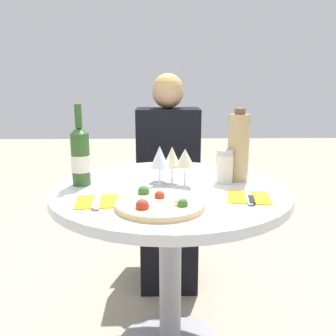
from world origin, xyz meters
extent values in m
cylinder|color=gray|center=(0.00, 0.00, 0.37)|extent=(0.09, 0.09, 0.69)
cylinder|color=silver|center=(0.00, 0.00, 0.73)|extent=(0.94, 0.94, 0.04)
cylinder|color=silver|center=(0.01, 0.77, 0.01)|extent=(0.35, 0.35, 0.01)
cylinder|color=silver|center=(0.01, 0.77, 0.22)|extent=(0.06, 0.06, 0.45)
cube|color=silver|center=(0.01, 0.77, 0.46)|extent=(0.39, 0.39, 0.03)
cube|color=silver|center=(0.01, 0.96, 0.69)|extent=(0.39, 0.02, 0.42)
cube|color=black|center=(0.01, 0.60, 0.24)|extent=(0.31, 0.36, 0.48)
cube|color=black|center=(0.01, 0.77, 0.74)|extent=(0.37, 0.24, 0.52)
sphere|color=tan|center=(0.01, 0.77, 1.09)|extent=(0.18, 0.18, 0.18)
sphere|color=tan|center=(0.01, 0.77, 1.11)|extent=(0.17, 0.17, 0.17)
cylinder|color=#E5C17F|center=(-0.04, -0.23, 0.76)|extent=(0.30, 0.30, 0.02)
sphere|color=#B22D1E|center=(-0.10, -0.30, 0.78)|extent=(0.04, 0.04, 0.04)
sphere|color=#336B28|center=(0.03, -0.28, 0.78)|extent=(0.04, 0.04, 0.04)
sphere|color=#336B28|center=(-0.10, -0.15, 0.78)|extent=(0.04, 0.04, 0.04)
sphere|color=beige|center=(0.03, -0.27, 0.78)|extent=(0.04, 0.04, 0.04)
sphere|color=#B22D1E|center=(-0.04, -0.20, 0.78)|extent=(0.04, 0.04, 0.04)
cylinder|color=#2D5623|center=(-0.36, 0.05, 0.85)|extent=(0.07, 0.07, 0.21)
cone|color=#2D5623|center=(-0.36, 0.05, 0.97)|extent=(0.07, 0.07, 0.03)
cylinder|color=#2D5623|center=(-0.36, 0.05, 1.02)|extent=(0.03, 0.03, 0.09)
cylinder|color=silver|center=(-0.36, 0.05, 0.84)|extent=(0.07, 0.07, 0.07)
cylinder|color=tan|center=(0.28, 0.10, 0.89)|extent=(0.09, 0.09, 0.28)
cylinder|color=brown|center=(0.28, 0.10, 1.04)|extent=(0.04, 0.04, 0.02)
cylinder|color=silver|center=(0.22, 0.06, 0.81)|extent=(0.07, 0.07, 0.12)
cylinder|color=#B2B2B7|center=(0.22, 0.06, 0.87)|extent=(0.07, 0.07, 0.02)
cylinder|color=silver|center=(-0.04, 0.01, 0.75)|extent=(0.06, 0.06, 0.00)
cylinder|color=silver|center=(-0.04, 0.01, 0.79)|extent=(0.01, 0.01, 0.07)
cone|color=silver|center=(-0.04, 0.01, 0.86)|extent=(0.08, 0.08, 0.07)
cylinder|color=silver|center=(-0.04, 0.08, 0.75)|extent=(0.06, 0.06, 0.00)
cylinder|color=silver|center=(-0.04, 0.08, 0.78)|extent=(0.01, 0.01, 0.06)
cone|color=silver|center=(-0.04, 0.08, 0.86)|extent=(0.07, 0.07, 0.08)
cylinder|color=silver|center=(0.01, 0.05, 0.75)|extent=(0.06, 0.06, 0.00)
cylinder|color=silver|center=(0.01, 0.05, 0.79)|extent=(0.01, 0.01, 0.07)
cone|color=beige|center=(0.01, 0.05, 0.86)|extent=(0.07, 0.07, 0.08)
cylinder|color=silver|center=(0.06, 0.01, 0.75)|extent=(0.06, 0.06, 0.00)
cylinder|color=silver|center=(0.06, 0.01, 0.79)|extent=(0.01, 0.01, 0.08)
cone|color=beige|center=(0.06, 0.01, 0.86)|extent=(0.08, 0.08, 0.07)
cube|color=gold|center=(-0.26, -0.18, 0.75)|extent=(0.17, 0.17, 0.00)
cube|color=silver|center=(-0.26, -0.18, 0.75)|extent=(0.04, 0.19, 0.00)
cube|color=silver|center=(-0.26, -0.22, 0.76)|extent=(0.03, 0.09, 0.00)
cube|color=gold|center=(0.28, -0.14, 0.75)|extent=(0.17, 0.17, 0.00)
cube|color=silver|center=(0.28, -0.14, 0.75)|extent=(0.05, 0.19, 0.00)
cube|color=black|center=(0.28, -0.19, 0.76)|extent=(0.03, 0.09, 0.00)
camera|label=1|loc=(-0.04, -1.42, 1.16)|focal=40.00mm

